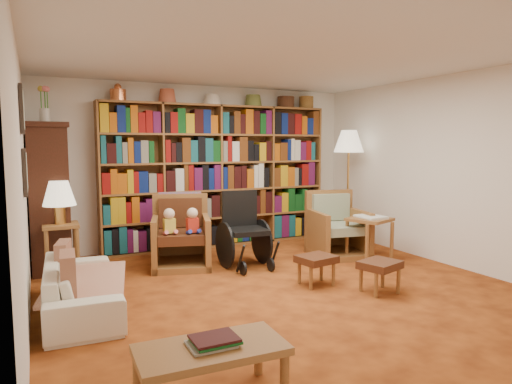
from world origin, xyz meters
TOP-DOWN VIEW (x-y plane):
  - floor at (0.00, 0.00)m, footprint 5.00×5.00m
  - ceiling at (0.00, 0.00)m, footprint 5.00×5.00m
  - wall_back at (0.00, 2.50)m, footprint 5.00×0.00m
  - wall_front at (0.00, -2.50)m, footprint 5.00×0.00m
  - wall_left at (-2.50, 0.00)m, footprint 0.00×5.00m
  - wall_right at (2.50, 0.00)m, footprint 0.00×5.00m
  - bookshelf at (0.20, 2.33)m, footprint 3.60×0.30m
  - curio_cabinet at (-2.25, 2.00)m, footprint 0.50×0.95m
  - framed_pictures at (-2.48, 0.30)m, footprint 0.03×0.52m
  - sofa at (-2.05, 0.21)m, footprint 1.67×0.72m
  - sofa_throw at (-2.00, 0.21)m, footprint 0.93×1.41m
  - cushion_left at (-2.18, 0.56)m, footprint 0.19×0.38m
  - cushion_right at (-2.18, -0.14)m, footprint 0.15×0.40m
  - side_table_lamp at (-2.15, 1.54)m, footprint 0.41×0.41m
  - table_lamp at (-2.15, 1.54)m, footprint 0.38×0.38m
  - armchair_leather at (-0.73, 1.43)m, footprint 0.95×0.96m
  - armchair_sage at (1.46, 1.01)m, footprint 0.88×0.90m
  - wheelchair at (0.03, 1.02)m, footprint 0.57×0.79m
  - floor_lamp at (2.15, 1.61)m, footprint 0.48×0.48m
  - side_table_papers at (1.68, 0.50)m, footprint 0.64×0.64m
  - footstool_a at (0.43, -0.09)m, footprint 0.46×0.41m
  - footstool_b at (0.89, -0.61)m, footprint 0.49×0.45m
  - coffee_table at (-1.47, -1.80)m, footprint 0.94×0.49m

SIDE VIEW (x-z plane):
  - floor at x=0.00m, z-range 0.00..0.00m
  - sofa at x=-2.05m, z-range 0.00..0.48m
  - footstool_a at x=0.43m, z-range 0.11..0.45m
  - footstool_b at x=0.89m, z-range 0.11..0.46m
  - sofa_throw at x=-2.00m, z-range 0.28..0.32m
  - coffee_table at x=-1.47m, z-range 0.11..0.52m
  - armchair_sage at x=1.46m, z-range -0.11..0.81m
  - armchair_leather at x=-0.73m, z-range -0.09..0.86m
  - wheelchair at x=0.03m, z-range -0.04..0.94m
  - cushion_right at x=-2.18m, z-range 0.25..0.65m
  - cushion_left at x=-2.18m, z-range 0.27..0.63m
  - side_table_lamp at x=-2.15m, z-range 0.15..0.80m
  - side_table_papers at x=1.68m, z-range 0.18..0.81m
  - curio_cabinet at x=-2.25m, z-range -0.25..2.15m
  - table_lamp at x=-2.15m, z-range 0.74..1.26m
  - bookshelf at x=0.20m, z-range -0.04..2.38m
  - wall_back at x=0.00m, z-range -1.25..3.75m
  - wall_front at x=0.00m, z-range -1.25..3.75m
  - wall_left at x=-2.50m, z-range -1.25..3.75m
  - wall_right at x=2.50m, z-range -1.25..3.75m
  - floor_lamp at x=2.15m, z-range 0.66..2.48m
  - framed_pictures at x=-2.48m, z-range 1.14..2.11m
  - ceiling at x=0.00m, z-range 2.50..2.50m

